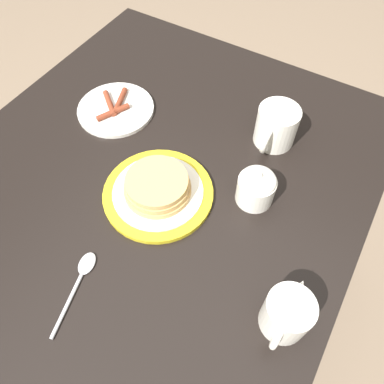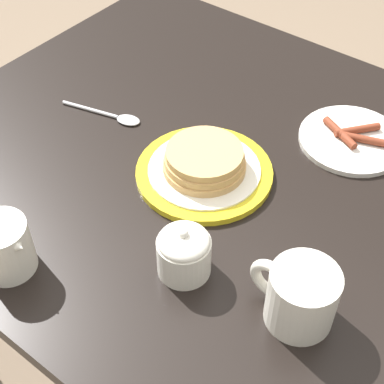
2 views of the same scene
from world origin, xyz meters
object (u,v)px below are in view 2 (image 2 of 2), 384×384
side_plate_bacon (352,139)px  creamer_pitcher (4,246)px  pancake_plate (204,166)px  spoon (115,117)px  sugar_bowl (184,252)px  coffee_mug (300,295)px

side_plate_bacon → creamer_pitcher: 0.63m
creamer_pitcher → pancake_plate: bearing=-108.5°
spoon → sugar_bowl: bearing=148.3°
pancake_plate → sugar_bowl: sugar_bowl is taller
sugar_bowl → spoon: sugar_bowl is taller
pancake_plate → coffee_mug: coffee_mug is taller
side_plate_bacon → creamer_pitcher: creamer_pitcher is taller
side_plate_bacon → coffee_mug: bearing=105.9°
side_plate_bacon → creamer_pitcher: bearing=64.5°
sugar_bowl → spoon: bearing=-31.7°
pancake_plate → spoon: (0.23, -0.02, -0.02)m
side_plate_bacon → coffee_mug: 0.40m
side_plate_bacon → spoon: side_plate_bacon is taller
side_plate_bacon → pancake_plate: bearing=55.8°
sugar_bowl → spoon: size_ratio=0.53×
side_plate_bacon → spoon: (0.39, 0.21, -0.00)m
side_plate_bacon → coffee_mug: size_ratio=1.49×
spoon → side_plate_bacon: bearing=-151.2°
pancake_plate → side_plate_bacon: pancake_plate is taller
creamer_pitcher → sugar_bowl: (-0.21, -0.15, -0.00)m
sugar_bowl → spoon: (0.33, -0.20, -0.04)m
coffee_mug → creamer_pitcher: size_ratio=1.06×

